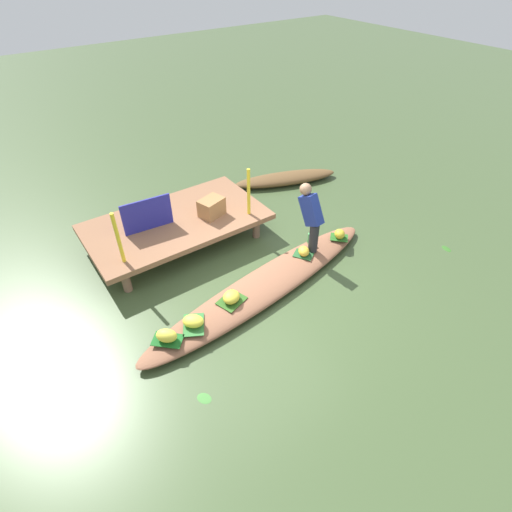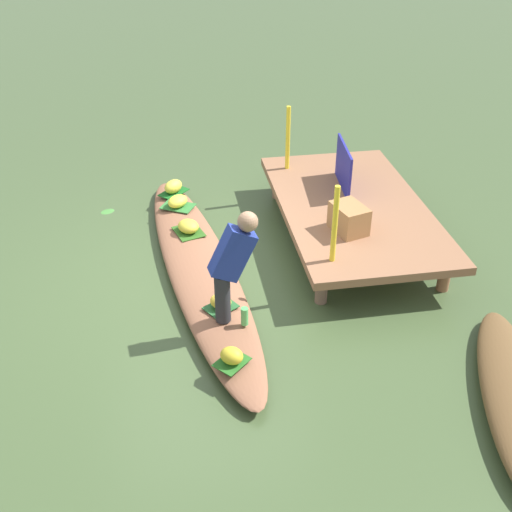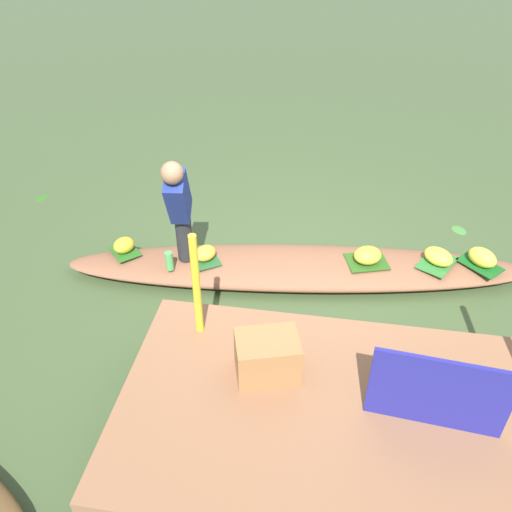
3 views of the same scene
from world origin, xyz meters
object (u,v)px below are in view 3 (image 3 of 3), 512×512
(vendor_person, at_px, (179,205))
(vendor_boat, at_px, (297,268))
(banana_bunch_3, at_px, (438,257))
(banana_bunch_1, at_px, (124,245))
(banana_bunch_4, at_px, (368,255))
(market_banner, at_px, (439,393))
(water_bottle, at_px, (169,261))
(banana_bunch_0, at_px, (482,257))
(banana_bunch_2, at_px, (205,253))
(produce_crate, at_px, (267,357))

(vendor_person, bearing_deg, vendor_boat, -167.14)
(banana_bunch_3, relative_size, vendor_person, 0.25)
(banana_bunch_1, xyz_separation_m, banana_bunch_4, (-2.47, -0.22, -0.00))
(vendor_person, height_order, market_banner, vendor_person)
(vendor_boat, relative_size, water_bottle, 23.83)
(banana_bunch_0, relative_size, banana_bunch_3, 0.97)
(banana_bunch_2, relative_size, water_bottle, 1.17)
(banana_bunch_2, height_order, produce_crate, produce_crate)
(produce_crate, bearing_deg, banana_bunch_3, -127.11)
(produce_crate, bearing_deg, banana_bunch_0, -133.82)
(banana_bunch_1, bearing_deg, vendor_person, 171.18)
(vendor_boat, relative_size, banana_bunch_0, 16.06)
(vendor_person, bearing_deg, water_bottle, 39.36)
(produce_crate, bearing_deg, water_bottle, -50.30)
(banana_bunch_3, bearing_deg, banana_bunch_1, 5.66)
(banana_bunch_1, height_order, water_bottle, water_bottle)
(banana_bunch_2, height_order, vendor_person, vendor_person)
(banana_bunch_4, height_order, produce_crate, produce_crate)
(banana_bunch_0, distance_m, banana_bunch_1, 3.61)
(vendor_boat, distance_m, banana_bunch_3, 1.42)
(banana_bunch_3, height_order, water_bottle, water_bottle)
(banana_bunch_4, relative_size, produce_crate, 0.65)
(banana_bunch_1, height_order, market_banner, market_banner)
(banana_bunch_0, height_order, banana_bunch_3, banana_bunch_0)
(banana_bunch_2, height_order, banana_bunch_4, banana_bunch_4)
(water_bottle, bearing_deg, banana_bunch_3, -168.84)
(banana_bunch_1, height_order, vendor_person, vendor_person)
(banana_bunch_3, xyz_separation_m, vendor_person, (2.50, 0.42, 0.61))
(banana_bunch_1, bearing_deg, banana_bunch_2, -179.77)
(banana_bunch_2, distance_m, vendor_person, 0.65)
(water_bottle, bearing_deg, banana_bunch_2, -146.30)
(vendor_boat, height_order, vendor_person, vendor_person)
(banana_bunch_3, relative_size, banana_bunch_4, 1.06)
(vendor_boat, relative_size, vendor_person, 3.91)
(vendor_boat, height_order, banana_bunch_4, banana_bunch_4)
(produce_crate, bearing_deg, vendor_boat, -92.03)
(banana_bunch_3, height_order, banana_bunch_4, banana_bunch_4)
(banana_bunch_1, distance_m, market_banner, 3.42)
(banana_bunch_1, relative_size, market_banner, 0.26)
(market_banner, height_order, produce_crate, market_banner)
(vendor_person, relative_size, market_banner, 1.39)
(vendor_boat, distance_m, banana_bunch_4, 0.72)
(banana_bunch_1, distance_m, produce_crate, 2.38)
(banana_bunch_3, relative_size, market_banner, 0.35)
(vendor_boat, relative_size, banana_bunch_1, 21.10)
(banana_bunch_1, relative_size, banana_bunch_2, 0.97)
(banana_bunch_0, distance_m, market_banner, 2.38)
(banana_bunch_1, distance_m, banana_bunch_4, 2.48)
(vendor_boat, xyz_separation_m, banana_bunch_2, (0.92, 0.15, 0.18))
(vendor_boat, bearing_deg, vendor_person, 5.35)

